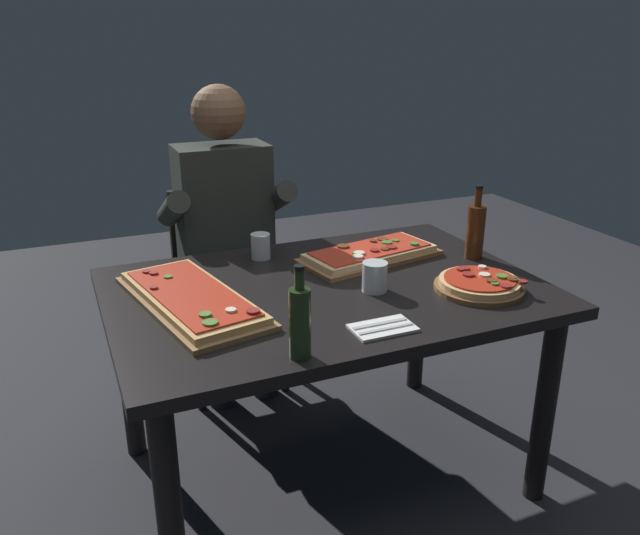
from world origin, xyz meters
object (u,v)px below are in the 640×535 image
object	(u,v)px
tumbler_near_camera	(375,279)
pizza_rectangular_front	(370,254)
oil_bottle_amber	(300,321)
pizza_round_far	(479,284)
dining_table	(326,313)
tumbler_far_side	(261,246)
pizza_rectangular_left	(191,298)
wine_bottle_dark	(475,230)
diner_chair	(223,276)
seated_diner	(228,229)

from	to	relation	value
tumbler_near_camera	pizza_rectangular_front	bearing A→B (deg)	65.31
tumbler_near_camera	oil_bottle_amber	bearing A→B (deg)	-140.34
pizza_round_far	tumbler_near_camera	bearing A→B (deg)	158.04
dining_table	tumbler_far_side	xyz separation A→B (m)	(-0.11, 0.35, 0.14)
pizza_round_far	pizza_rectangular_left	bearing A→B (deg)	164.07
wine_bottle_dark	diner_chair	distance (m)	1.16
oil_bottle_amber	pizza_rectangular_front	bearing A→B (deg)	49.30
tumbler_near_camera	pizza_round_far	bearing A→B (deg)	-21.96
tumbler_far_side	wine_bottle_dark	bearing A→B (deg)	-22.64
tumbler_near_camera	tumbler_far_side	size ratio (longest dim) A/B	1.04
wine_bottle_dark	dining_table	bearing A→B (deg)	-175.79
dining_table	pizza_round_far	xyz separation A→B (m)	(0.45, -0.22, 0.12)
pizza_round_far	dining_table	bearing A→B (deg)	153.71
pizza_rectangular_left	diner_chair	distance (m)	0.92
pizza_rectangular_front	pizza_rectangular_left	size ratio (longest dim) A/B	0.83
oil_bottle_amber	tumbler_far_side	distance (m)	0.77
pizza_round_far	tumbler_far_side	size ratio (longest dim) A/B	3.10
oil_bottle_amber	seated_diner	bearing A→B (deg)	83.84
pizza_rectangular_left	tumbler_near_camera	distance (m)	0.58
pizza_rectangular_left	oil_bottle_amber	distance (m)	0.49
pizza_rectangular_front	oil_bottle_amber	distance (m)	0.78
wine_bottle_dark	tumbler_far_side	xyz separation A→B (m)	(-0.72, 0.30, -0.06)
oil_bottle_amber	seated_diner	world-z (taller)	seated_diner
pizza_rectangular_left	diner_chair	xyz separation A→B (m)	(0.31, 0.82, -0.27)
pizza_rectangular_front	wine_bottle_dark	size ratio (longest dim) A/B	2.03
seated_diner	tumbler_far_side	bearing A→B (deg)	-87.14
seated_diner	diner_chair	bearing A→B (deg)	90.00
oil_bottle_amber	diner_chair	size ratio (longest dim) A/B	0.29
pizza_round_far	tumbler_far_side	xyz separation A→B (m)	(-0.56, 0.57, 0.03)
tumbler_far_side	diner_chair	bearing A→B (deg)	92.18
tumbler_far_side	seated_diner	xyz separation A→B (m)	(-0.02, 0.39, -0.04)
tumbler_near_camera	seated_diner	bearing A→B (deg)	107.36
dining_table	wine_bottle_dark	world-z (taller)	wine_bottle_dark
dining_table	tumbler_near_camera	xyz separation A→B (m)	(0.13, -0.09, 0.14)
wine_bottle_dark	tumbler_near_camera	distance (m)	0.51
diner_chair	seated_diner	distance (m)	0.28
dining_table	pizza_rectangular_left	world-z (taller)	pizza_rectangular_left
pizza_round_far	tumbler_near_camera	world-z (taller)	tumbler_near_camera
dining_table	tumbler_near_camera	size ratio (longest dim) A/B	14.46
diner_chair	tumbler_near_camera	bearing A→B (deg)	-74.72
pizza_rectangular_left	pizza_round_far	bearing A→B (deg)	-15.93
oil_bottle_amber	tumbler_far_side	bearing A→B (deg)	79.30
dining_table	pizza_rectangular_front	bearing A→B (deg)	35.30
pizza_rectangular_front	pizza_rectangular_left	world-z (taller)	same
pizza_rectangular_front	diner_chair	world-z (taller)	diner_chair
pizza_rectangular_front	tumbler_far_side	distance (m)	0.40
pizza_rectangular_front	oil_bottle_amber	world-z (taller)	oil_bottle_amber
pizza_rectangular_left	oil_bottle_amber	world-z (taller)	oil_bottle_amber
pizza_round_far	tumbler_near_camera	distance (m)	0.34
pizza_rectangular_left	dining_table	bearing A→B (deg)	-4.14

